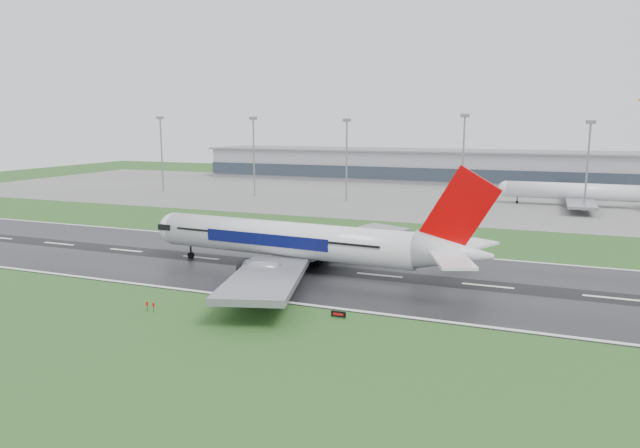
% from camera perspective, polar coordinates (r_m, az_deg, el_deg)
% --- Properties ---
extents(ground, '(520.00, 520.00, 0.00)m').
position_cam_1_polar(ground, '(117.53, -3.54, -4.21)').
color(ground, '#224D1C').
rests_on(ground, ground).
extents(runway, '(400.00, 45.00, 0.10)m').
position_cam_1_polar(runway, '(117.52, -3.54, -4.19)').
color(runway, black).
rests_on(runway, ground).
extents(apron, '(400.00, 130.00, 0.08)m').
position_cam_1_polar(apron, '(235.06, 9.40, 2.81)').
color(apron, slate).
rests_on(apron, ground).
extents(terminal, '(240.00, 36.00, 15.00)m').
position_cam_1_polar(terminal, '(293.04, 11.92, 5.59)').
color(terminal, '#8F919A').
rests_on(terminal, ground).
extents(main_airliner, '(74.66, 71.54, 20.78)m').
position_cam_1_polar(main_airliner, '(110.41, -1.35, 0.44)').
color(main_airliner, silver).
rests_on(main_airliner, runway).
extents(parked_airliner, '(56.65, 52.75, 16.59)m').
position_cam_1_polar(parked_airliner, '(220.09, 24.30, 3.77)').
color(parked_airliner, silver).
rests_on(parked_airliner, apron).
extents(runway_sign, '(2.30, 0.79, 1.04)m').
position_cam_1_polar(runway_sign, '(87.00, 1.85, -8.97)').
color(runway_sign, black).
rests_on(runway_sign, ground).
extents(floodmast_0, '(0.64, 0.64, 30.43)m').
position_cam_1_polar(floodmast_0, '(254.02, -15.43, 6.55)').
color(floodmast_0, gray).
rests_on(floodmast_0, ground).
extents(floodmast_1, '(0.64, 0.64, 30.14)m').
position_cam_1_polar(floodmast_1, '(230.48, -6.58, 6.49)').
color(floodmast_1, gray).
rests_on(floodmast_1, ground).
extents(floodmast_2, '(0.64, 0.64, 29.33)m').
position_cam_1_polar(floodmast_2, '(215.12, 2.65, 6.20)').
color(floodmast_2, gray).
rests_on(floodmast_2, ground).
extents(floodmast_3, '(0.64, 0.64, 30.74)m').
position_cam_1_polar(floodmast_3, '(205.42, 14.01, 5.93)').
color(floodmast_3, gray).
rests_on(floodmast_3, ground).
extents(floodmast_4, '(0.64, 0.64, 28.54)m').
position_cam_1_polar(floodmast_4, '(204.18, 25.00, 4.97)').
color(floodmast_4, gray).
rests_on(floodmast_4, ground).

